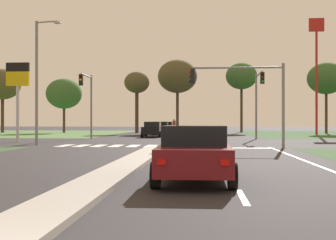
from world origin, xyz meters
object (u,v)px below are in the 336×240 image
(car_black_fourth, at_px, (153,129))
(treeline_third, at_px, (137,83))
(car_blue_fifth, at_px, (161,128))
(traffic_signal_far_right, at_px, (258,93))
(treeline_fourth, at_px, (177,77))
(treeline_fifth, at_px, (241,76))
(fastfood_pole_sign, at_px, (316,52))
(treeline_near, at_px, (2,84))
(car_teal_third, at_px, (167,127))
(treeline_sixth, at_px, (326,78))
(pedestrian_at_median, at_px, (174,125))
(fuel_price_totem, at_px, (18,84))
(treeline_second, at_px, (64,94))
(car_maroon_second, at_px, (195,153))
(street_lamp_second, at_px, (39,76))
(traffic_signal_far_left, at_px, (88,95))
(traffic_signal_near_right, at_px, (246,88))

(car_black_fourth, bearing_deg, treeline_third, -75.58)
(car_blue_fifth, height_order, traffic_signal_far_right, traffic_signal_far_right)
(treeline_fourth, distance_m, treeline_fifth, 9.40)
(fastfood_pole_sign, xyz_separation_m, treeline_near, (-42.36, 6.34, -3.20))
(car_teal_third, height_order, treeline_sixth, treeline_sixth)
(treeline_fifth, bearing_deg, treeline_sixth, -23.86)
(car_teal_third, relative_size, treeline_near, 0.48)
(pedestrian_at_median, bearing_deg, treeline_fourth, 70.22)
(fuel_price_totem, distance_m, treeline_second, 28.78)
(car_black_fourth, relative_size, fuel_price_totem, 0.72)
(car_maroon_second, bearing_deg, pedestrian_at_median, 94.41)
(treeline_second, bearing_deg, street_lamp_second, -75.30)
(traffic_signal_far_right, distance_m, pedestrian_at_median, 11.66)
(fastfood_pole_sign, relative_size, fuel_price_totem, 2.29)
(treeline_second, relative_size, treeline_fourth, 0.74)
(car_maroon_second, bearing_deg, traffic_signal_far_left, 110.28)
(traffic_signal_far_left, bearing_deg, treeline_second, 112.53)
(car_black_fourth, relative_size, traffic_signal_far_right, 0.75)
(car_maroon_second, xyz_separation_m, treeline_sixth, (16.69, 47.78, 6.52))
(car_blue_fifth, relative_size, pedestrian_at_median, 2.53)
(treeline_near, bearing_deg, treeline_sixth, -1.76)
(traffic_signal_far_left, relative_size, treeline_second, 0.77)
(treeline_third, bearing_deg, fastfood_pole_sign, -12.50)
(treeline_sixth, bearing_deg, traffic_signal_far_left, -142.39)
(traffic_signal_far_right, height_order, fuel_price_totem, fuel_price_totem)
(car_maroon_second, xyz_separation_m, fuel_price_totem, (-14.03, 21.31, 3.75))
(treeline_near, distance_m, treeline_sixth, 44.91)
(traffic_signal_far_right, bearing_deg, car_maroon_second, -100.80)
(treeline_sixth, bearing_deg, traffic_signal_near_right, -113.01)
(car_black_fourth, distance_m, pedestrian_at_median, 2.99)
(car_blue_fifth, relative_size, treeline_fifth, 0.44)
(car_teal_third, relative_size, treeline_third, 0.52)
(pedestrian_at_median, height_order, treeline_fourth, treeline_fourth)
(car_maroon_second, bearing_deg, treeline_third, 100.20)
(traffic_signal_far_left, bearing_deg, car_teal_third, 77.66)
(car_black_fourth, height_order, treeline_sixth, treeline_sixth)
(traffic_signal_far_left, bearing_deg, traffic_signal_far_right, -0.72)
(car_black_fourth, bearing_deg, car_maroon_second, 98.26)
(traffic_signal_near_right, height_order, street_lamp_second, street_lamp_second)
(treeline_third, distance_m, treeline_fourth, 6.16)
(car_teal_third, distance_m, car_black_fourth, 18.36)
(traffic_signal_near_right, xyz_separation_m, fuel_price_totem, (-16.92, 5.99, 0.88))
(fastfood_pole_sign, bearing_deg, fuel_price_totem, -142.64)
(fastfood_pole_sign, relative_size, treeline_fifth, 1.40)
(fuel_price_totem, xyz_separation_m, treeline_sixth, (30.71, 26.48, 2.77))
(car_black_fourth, xyz_separation_m, traffic_signal_far_right, (9.95, -6.03, 3.25))
(treeline_third, bearing_deg, traffic_signal_near_right, -70.53)
(traffic_signal_far_right, height_order, street_lamp_second, street_lamp_second)
(traffic_signal_far_right, distance_m, treeline_near, 40.15)
(car_teal_third, xyz_separation_m, traffic_signal_far_left, (-5.30, -24.20, 3.22))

